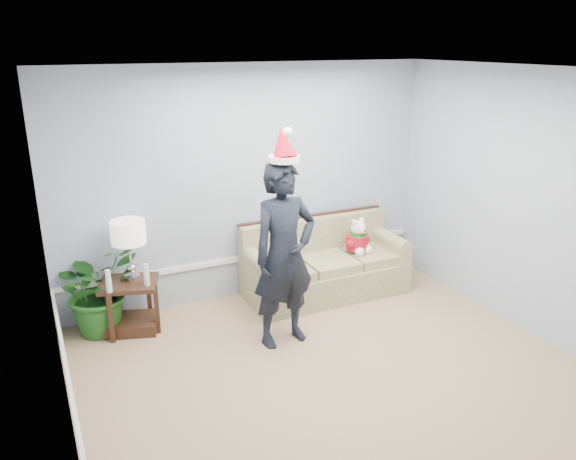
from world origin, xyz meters
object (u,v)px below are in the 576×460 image
at_px(houseplant, 98,288).
at_px(teddy_bear, 358,240).
at_px(table_lamp, 128,235).
at_px(sofa, 324,267).
at_px(man, 284,255).
at_px(side_table, 131,311).

relative_size(houseplant, teddy_bear, 2.20).
bearing_deg(teddy_bear, table_lamp, 162.61).
height_order(sofa, table_lamp, table_lamp).
relative_size(table_lamp, man, 0.34).
height_order(sofa, teddy_bear, teddy_bear).
height_order(table_lamp, houseplant, table_lamp).
relative_size(side_table, teddy_bear, 1.59).
xyz_separation_m(table_lamp, man, (1.31, -0.98, -0.10)).
bearing_deg(teddy_bear, side_table, 164.38).
bearing_deg(teddy_bear, man, -163.12).
relative_size(sofa, side_table, 2.78).
bearing_deg(houseplant, teddy_bear, -4.82).
distance_m(sofa, side_table, 2.29).
xyz_separation_m(side_table, table_lamp, (0.06, 0.08, 0.82)).
xyz_separation_m(sofa, houseplant, (-2.58, 0.18, 0.16)).
distance_m(houseplant, teddy_bear, 3.01).
bearing_deg(sofa, houseplant, 177.06).
bearing_deg(houseplant, side_table, -23.97).
xyz_separation_m(man, teddy_bear, (1.34, 0.77, -0.30)).
bearing_deg(man, teddy_bear, 23.60).
height_order(table_lamp, man, man).
bearing_deg(houseplant, table_lamp, -8.23).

